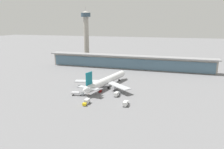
{
  "coord_description": "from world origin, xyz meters",
  "views": [
    {
      "loc": [
        50.12,
        -151.3,
        50.12
      ],
      "look_at": [
        0.0,
        14.15,
        7.84
      ],
      "focal_mm": 34.28,
      "sensor_mm": 36.0,
      "label": 1
    }
  ],
  "objects_px": {
    "service_truck_under_wing_grey": "(77,93)",
    "service_truck_on_taxiway_white": "(126,103)",
    "service_truck_by_tail_red": "(100,91)",
    "service_truck_mid_apron_grey": "(117,94)",
    "airliner_on_stand": "(106,81)",
    "service_truck_near_nose_yellow": "(87,102)",
    "control_tower": "(86,32)",
    "safety_cone_alpha": "(89,94)"
  },
  "relations": [
    {
      "from": "service_truck_mid_apron_grey",
      "to": "service_truck_near_nose_yellow",
      "type": "bearing_deg",
      "value": -125.45
    },
    {
      "from": "service_truck_near_nose_yellow",
      "to": "safety_cone_alpha",
      "type": "xyz_separation_m",
      "value": [
        -5.87,
        17.6,
        -1.37
      ]
    },
    {
      "from": "safety_cone_alpha",
      "to": "service_truck_mid_apron_grey",
      "type": "bearing_deg",
      "value": 6.65
    },
    {
      "from": "service_truck_by_tail_red",
      "to": "service_truck_mid_apron_grey",
      "type": "bearing_deg",
      "value": -19.4
    },
    {
      "from": "service_truck_under_wing_grey",
      "to": "airliner_on_stand",
      "type": "bearing_deg",
      "value": 60.91
    },
    {
      "from": "service_truck_under_wing_grey",
      "to": "service_truck_on_taxiway_white",
      "type": "bearing_deg",
      "value": -12.96
    },
    {
      "from": "service_truck_on_taxiway_white",
      "to": "airliner_on_stand",
      "type": "bearing_deg",
      "value": 126.1
    },
    {
      "from": "service_truck_by_tail_red",
      "to": "control_tower",
      "type": "bearing_deg",
      "value": 117.67
    },
    {
      "from": "airliner_on_stand",
      "to": "service_truck_under_wing_grey",
      "type": "relative_size",
      "value": 7.16
    },
    {
      "from": "service_truck_under_wing_grey",
      "to": "service_truck_on_taxiway_white",
      "type": "distance_m",
      "value": 38.02
    },
    {
      "from": "service_truck_on_taxiway_white",
      "to": "service_truck_under_wing_grey",
      "type": "bearing_deg",
      "value": 167.04
    },
    {
      "from": "service_truck_on_taxiway_white",
      "to": "control_tower",
      "type": "bearing_deg",
      "value": 121.92
    },
    {
      "from": "airliner_on_stand",
      "to": "service_truck_by_tail_red",
      "type": "relative_size",
      "value": 9.16
    },
    {
      "from": "service_truck_mid_apron_grey",
      "to": "service_truck_on_taxiway_white",
      "type": "distance_m",
      "value": 18.38
    },
    {
      "from": "airliner_on_stand",
      "to": "control_tower",
      "type": "relative_size",
      "value": 0.92
    },
    {
      "from": "service_truck_under_wing_grey",
      "to": "service_truck_near_nose_yellow",
      "type": "bearing_deg",
      "value": -45.39
    },
    {
      "from": "airliner_on_stand",
      "to": "service_truck_under_wing_grey",
      "type": "bearing_deg",
      "value": -119.09
    },
    {
      "from": "service_truck_near_nose_yellow",
      "to": "safety_cone_alpha",
      "type": "bearing_deg",
      "value": 108.44
    },
    {
      "from": "service_truck_mid_apron_grey",
      "to": "control_tower",
      "type": "bearing_deg",
      "value": 121.78
    },
    {
      "from": "control_tower",
      "to": "service_truck_by_tail_red",
      "type": "bearing_deg",
      "value": -62.33
    },
    {
      "from": "service_truck_under_wing_grey",
      "to": "service_truck_mid_apron_grey",
      "type": "distance_m",
      "value": 27.93
    },
    {
      "from": "airliner_on_stand",
      "to": "service_truck_mid_apron_grey",
      "type": "xyz_separation_m",
      "value": [
        13.72,
        -17.09,
        -3.68
      ]
    },
    {
      "from": "airliner_on_stand",
      "to": "service_truck_by_tail_red",
      "type": "distance_m",
      "value": 12.98
    },
    {
      "from": "airliner_on_stand",
      "to": "safety_cone_alpha",
      "type": "bearing_deg",
      "value": -108.09
    },
    {
      "from": "service_truck_near_nose_yellow",
      "to": "service_truck_on_taxiway_white",
      "type": "relative_size",
      "value": 1.0
    },
    {
      "from": "service_truck_by_tail_red",
      "to": "service_truck_on_taxiway_white",
      "type": "height_order",
      "value": "service_truck_on_taxiway_white"
    },
    {
      "from": "service_truck_mid_apron_grey",
      "to": "safety_cone_alpha",
      "type": "bearing_deg",
      "value": -173.35
    },
    {
      "from": "service_truck_near_nose_yellow",
      "to": "control_tower",
      "type": "bearing_deg",
      "value": 113.27
    },
    {
      "from": "service_truck_under_wing_grey",
      "to": "safety_cone_alpha",
      "type": "height_order",
      "value": "service_truck_under_wing_grey"
    },
    {
      "from": "service_truck_mid_apron_grey",
      "to": "service_truck_by_tail_red",
      "type": "height_order",
      "value": "service_truck_mid_apron_grey"
    },
    {
      "from": "service_truck_on_taxiway_white",
      "to": "safety_cone_alpha",
      "type": "bearing_deg",
      "value": 156.47
    },
    {
      "from": "service_truck_under_wing_grey",
      "to": "service_truck_mid_apron_grey",
      "type": "xyz_separation_m",
      "value": [
        27.06,
        6.9,
        -0.02
      ]
    },
    {
      "from": "airliner_on_stand",
      "to": "service_truck_on_taxiway_white",
      "type": "xyz_separation_m",
      "value": [
        23.71,
        -32.51,
        -3.68
      ]
    },
    {
      "from": "service_truck_near_nose_yellow",
      "to": "service_truck_by_tail_red",
      "type": "distance_m",
      "value": 24.89
    },
    {
      "from": "service_truck_mid_apron_grey",
      "to": "airliner_on_stand",
      "type": "bearing_deg",
      "value": 128.77
    },
    {
      "from": "service_truck_by_tail_red",
      "to": "safety_cone_alpha",
      "type": "xyz_separation_m",
      "value": [
        -6.04,
        -7.28,
        -0.49
      ]
    },
    {
      "from": "airliner_on_stand",
      "to": "service_truck_mid_apron_grey",
      "type": "bearing_deg",
      "value": -51.23
    },
    {
      "from": "service_truck_near_nose_yellow",
      "to": "airliner_on_stand",
      "type": "bearing_deg",
      "value": 89.26
    },
    {
      "from": "safety_cone_alpha",
      "to": "service_truck_on_taxiway_white",
      "type": "bearing_deg",
      "value": -23.53
    },
    {
      "from": "service_truck_by_tail_red",
      "to": "service_truck_on_taxiway_white",
      "type": "distance_m",
      "value": 31.5
    },
    {
      "from": "control_tower",
      "to": "service_truck_under_wing_grey",
      "type": "bearing_deg",
      "value": -69.55
    },
    {
      "from": "control_tower",
      "to": "service_truck_near_nose_yellow",
      "type": "bearing_deg",
      "value": -66.73
    }
  ]
}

